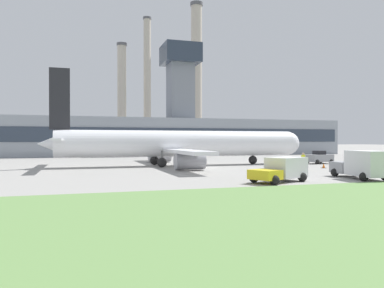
{
  "coord_description": "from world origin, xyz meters",
  "views": [
    {
      "loc": [
        -13.41,
        -40.51,
        3.14
      ],
      "look_at": [
        0.24,
        4.07,
        2.68
      ],
      "focal_mm": 35.0,
      "sensor_mm": 36.0,
      "label": 1
    }
  ],
  "objects_px": {
    "ground_crew_person": "(303,161)",
    "fuel_truck": "(282,170)",
    "airplane": "(178,144)",
    "pushback_tug": "(319,158)",
    "baggage_truck": "(362,165)"
  },
  "relations": [
    {
      "from": "fuel_truck",
      "to": "ground_crew_person",
      "type": "relative_size",
      "value": 2.81
    },
    {
      "from": "airplane",
      "to": "ground_crew_person",
      "type": "distance_m",
      "value": 15.3
    },
    {
      "from": "pushback_tug",
      "to": "baggage_truck",
      "type": "bearing_deg",
      "value": -116.5
    },
    {
      "from": "airplane",
      "to": "ground_crew_person",
      "type": "relative_size",
      "value": 17.81
    },
    {
      "from": "baggage_truck",
      "to": "fuel_truck",
      "type": "relative_size",
      "value": 1.11
    },
    {
      "from": "baggage_truck",
      "to": "ground_crew_person",
      "type": "distance_m",
      "value": 8.83
    },
    {
      "from": "ground_crew_person",
      "to": "fuel_truck",
      "type": "bearing_deg",
      "value": -131.33
    },
    {
      "from": "baggage_truck",
      "to": "fuel_truck",
      "type": "xyz_separation_m",
      "value": [
        -7.29,
        0.1,
        -0.21
      ]
    },
    {
      "from": "fuel_truck",
      "to": "airplane",
      "type": "bearing_deg",
      "value": 98.46
    },
    {
      "from": "airplane",
      "to": "pushback_tug",
      "type": "height_order",
      "value": "airplane"
    },
    {
      "from": "pushback_tug",
      "to": "fuel_truck",
      "type": "distance_m",
      "value": 24.4
    },
    {
      "from": "pushback_tug",
      "to": "airplane",
      "type": "bearing_deg",
      "value": 175.47
    },
    {
      "from": "pushback_tug",
      "to": "ground_crew_person",
      "type": "distance_m",
      "value": 12.8
    },
    {
      "from": "airplane",
      "to": "pushback_tug",
      "type": "relative_size",
      "value": 9.77
    },
    {
      "from": "airplane",
      "to": "pushback_tug",
      "type": "distance_m",
      "value": 19.44
    }
  ]
}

